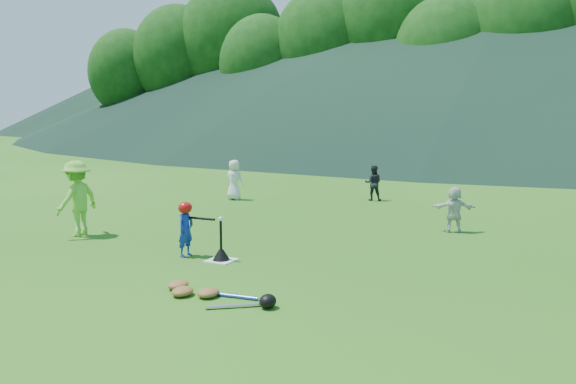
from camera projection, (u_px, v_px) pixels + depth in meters
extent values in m
plane|color=#1E5F15|center=(221.00, 261.00, 9.65)|extent=(120.00, 120.00, 0.00)
cube|color=silver|center=(221.00, 260.00, 9.65)|extent=(0.45, 0.45, 0.02)
sphere|color=white|center=(221.00, 219.00, 9.55)|extent=(0.08, 0.08, 0.08)
imported|color=#162D9D|center=(186.00, 230.00, 9.92)|extent=(0.24, 0.36, 0.96)
imported|color=#72C73A|center=(77.00, 198.00, 11.60)|extent=(0.61, 1.03, 1.57)
imported|color=silver|center=(234.00, 180.00, 16.67)|extent=(0.58, 0.38, 1.19)
imported|color=black|center=(373.00, 183.00, 16.55)|extent=(0.61, 0.54, 1.04)
imported|color=silver|center=(454.00, 209.00, 12.01)|extent=(0.97, 0.61, 0.99)
cone|color=black|center=(221.00, 255.00, 9.64)|extent=(0.30, 0.30, 0.18)
cylinder|color=black|center=(221.00, 235.00, 9.59)|extent=(0.04, 0.04, 0.50)
ellipsoid|color=#B30F0B|center=(185.00, 208.00, 9.86)|extent=(0.24, 0.26, 0.22)
cylinder|color=black|center=(201.00, 218.00, 9.79)|extent=(0.62, 0.11, 0.07)
ellipsoid|color=olive|center=(183.00, 291.00, 7.77)|extent=(0.28, 0.34, 0.13)
ellipsoid|color=olive|center=(208.00, 293.00, 7.72)|extent=(0.28, 0.34, 0.13)
ellipsoid|color=olive|center=(178.00, 285.00, 8.08)|extent=(0.28, 0.34, 0.13)
cylinder|color=silver|center=(233.00, 306.00, 7.28)|extent=(0.60, 0.48, 0.06)
cylinder|color=#263FA5|center=(235.00, 296.00, 7.68)|extent=(0.68, 0.14, 0.05)
ellipsoid|color=black|center=(268.00, 301.00, 7.26)|extent=(0.22, 0.24, 0.19)
cube|color=gray|center=(480.00, 147.00, 34.21)|extent=(70.00, 0.03, 1.20)
cube|color=yellow|center=(480.00, 137.00, 34.13)|extent=(70.00, 0.08, 0.08)
cylinder|color=gray|center=(72.00, 138.00, 50.16)|extent=(0.07, 0.07, 1.30)
cylinder|color=gray|center=(480.00, 147.00, 34.21)|extent=(0.07, 0.07, 1.30)
cylinder|color=#382314|center=(129.00, 126.00, 52.19)|extent=(0.56, 0.56, 3.15)
ellipsoid|color=#164711|center=(127.00, 72.00, 51.52)|extent=(6.84, 6.84, 7.87)
cylinder|color=#382314|center=(180.00, 123.00, 51.28)|extent=(0.56, 0.56, 3.74)
ellipsoid|color=#164711|center=(178.00, 57.00, 50.49)|extent=(8.13, 8.13, 9.35)
cylinder|color=#382314|center=(233.00, 120.00, 50.37)|extent=(0.56, 0.56, 4.34)
ellipsoid|color=#164711|center=(232.00, 41.00, 49.45)|extent=(9.42, 9.42, 10.84)
cylinder|color=#382314|center=(263.00, 127.00, 45.62)|extent=(0.56, 0.56, 3.18)
ellipsoid|color=#164711|center=(262.00, 64.00, 44.95)|extent=(6.92, 6.92, 7.95)
cylinder|color=#382314|center=(324.00, 124.00, 44.71)|extent=(0.56, 0.56, 3.78)
ellipsoid|color=#164711|center=(325.00, 47.00, 43.91)|extent=(8.21, 8.21, 9.44)
cylinder|color=#382314|center=(388.00, 120.00, 43.81)|extent=(0.56, 0.56, 4.38)
ellipsoid|color=#164711|center=(390.00, 29.00, 42.88)|extent=(9.50, 9.50, 10.92)
cylinder|color=#382314|center=(442.00, 129.00, 39.06)|extent=(0.56, 0.56, 3.22)
ellipsoid|color=#164711|center=(444.00, 54.00, 38.38)|extent=(6.99, 6.99, 8.04)
cylinder|color=#382314|center=(518.00, 125.00, 38.15)|extent=(0.56, 0.56, 3.81)
ellipsoid|color=#164711|center=(523.00, 33.00, 37.34)|extent=(8.28, 8.28, 9.53)
cone|color=black|center=(545.00, 22.00, 80.56)|extent=(140.00, 140.00, 32.00)
cone|color=black|center=(252.00, 72.00, 95.71)|extent=(80.00, 80.00, 20.00)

